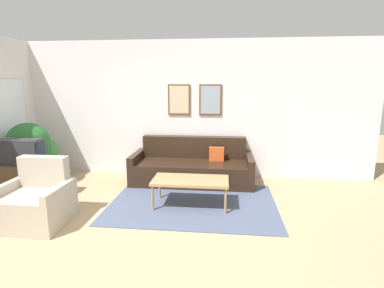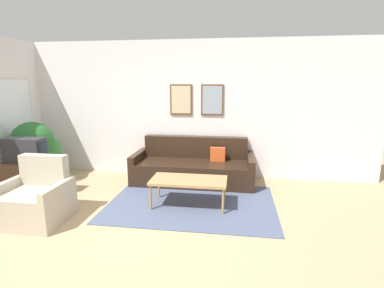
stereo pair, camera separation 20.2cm
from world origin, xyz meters
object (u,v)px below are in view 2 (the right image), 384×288
Objects in this scene: couch at (194,167)px; armchair at (35,200)px; potted_plant_tall at (33,144)px; coffee_table at (189,181)px; tv at (25,150)px.

couch is 2.75m from armchair.
couch is at bearing 10.87° from potted_plant_tall.
armchair is at bearing -134.66° from couch.
potted_plant_tall is at bearing 131.44° from armchair.
potted_plant_tall is (-3.01, 0.59, 0.38)m from coffee_table.
coffee_table is (0.09, -1.15, 0.11)m from couch.
tv is (-2.72, -0.01, 0.40)m from coffee_table.
coffee_table is 3.09m from potted_plant_tall.
couch is at bearing 94.39° from coffee_table.
tv reaches higher than armchair.
couch is 2.92m from tv.
potted_plant_tall reaches higher than armchair.
coffee_table is 2.75m from tv.
armchair is at bearing -48.61° from tv.
potted_plant_tall reaches higher than coffee_table.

